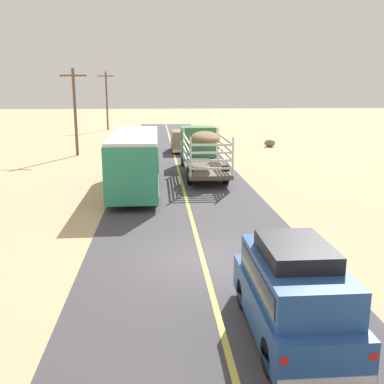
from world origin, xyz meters
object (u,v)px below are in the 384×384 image
power_pole_mid (75,109)px  boulder_far_horizon (270,143)px  livestock_truck (201,145)px  power_pole_far (107,99)px  suv_near (293,291)px  car_far (182,140)px  bus (136,160)px

power_pole_mid → boulder_far_horizon: 19.02m
livestock_truck → power_pole_far: bearing=106.5°
livestock_truck → boulder_far_horizon: bearing=57.7°
livestock_truck → suv_near: bearing=-90.0°
suv_near → livestock_truck: 21.75m
car_far → boulder_far_horizon: 9.48m
suv_near → bus: bus is taller
suv_near → livestock_truck: (-0.01, 21.75, 0.64)m
livestock_truck → bus: bearing=-125.5°
bus → boulder_far_horizon: bus is taller
power_pole_mid → boulder_far_horizon: bearing=14.2°
bus → car_far: size_ratio=2.16×
power_pole_far → car_far: bearing=-68.8°
suv_near → boulder_far_horizon: suv_near is taller
bus → boulder_far_horizon: 22.63m
suv_near → bus: 16.38m
bus → power_pole_mid: (-5.70, 14.29, 2.20)m
boulder_far_horizon → bus: bearing=-123.3°
suv_near → power_pole_mid: (-9.94, 30.09, 2.79)m
boulder_far_horizon → power_pole_far: bearing=131.4°
bus → power_pole_far: bearing=98.2°
livestock_truck → power_pole_mid: bearing=140.0°
suv_near → livestock_truck: livestock_truck is taller
suv_near → boulder_far_horizon: (8.17, 34.67, -0.79)m
bus → car_far: bearing=77.7°
livestock_truck → boulder_far_horizon: livestock_truck is taller
car_far → boulder_far_horizon: car_far is taller
car_far → bus: bearing=-102.3°
bus → car_far: bus is taller
bus → power_pole_far: 39.92m
suv_near → power_pole_mid: 31.82m
bus → car_far: 16.24m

